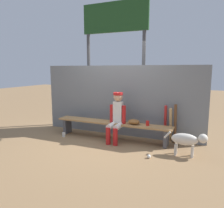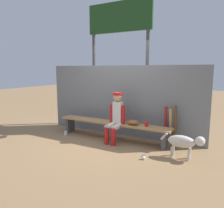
{
  "view_description": "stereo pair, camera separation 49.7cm",
  "coord_description": "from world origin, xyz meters",
  "px_view_note": "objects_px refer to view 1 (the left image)",
  "views": [
    {
      "loc": [
        2.12,
        -4.83,
        1.73
      ],
      "look_at": [
        0.0,
        0.0,
        0.89
      ],
      "focal_mm": 35.23,
      "sensor_mm": 36.0,
      "label": 1
    },
    {
      "loc": [
        2.57,
        -4.61,
        1.73
      ],
      "look_at": [
        0.0,
        0.0,
        0.89
      ],
      "focal_mm": 35.23,
      "sensor_mm": 36.0,
      "label": 2
    }
  ],
  "objects_px": {
    "bat_aluminum_red": "(165,123)",
    "cup_on_bench": "(148,123)",
    "cup_on_ground": "(64,135)",
    "scoreboard": "(117,34)",
    "baseball_glove": "(134,122)",
    "dog": "(187,140)",
    "bat_wood_dark": "(175,124)",
    "baseball": "(149,156)",
    "player_seated": "(116,115)",
    "bat_wood_tan": "(171,125)",
    "dugout_bench": "(112,125)"
  },
  "relations": [
    {
      "from": "cup_on_ground",
      "to": "baseball_glove",
      "type": "bearing_deg",
      "value": 10.02
    },
    {
      "from": "bat_aluminum_red",
      "to": "dog",
      "type": "height_order",
      "value": "bat_aluminum_red"
    },
    {
      "from": "bat_aluminum_red",
      "to": "cup_on_bench",
      "type": "distance_m",
      "value": 0.48
    },
    {
      "from": "baseball_glove",
      "to": "dog",
      "type": "height_order",
      "value": "baseball_glove"
    },
    {
      "from": "dog",
      "to": "cup_on_ground",
      "type": "bearing_deg",
      "value": 178.83
    },
    {
      "from": "bat_wood_tan",
      "to": "dog",
      "type": "relative_size",
      "value": 1.01
    },
    {
      "from": "baseball",
      "to": "cup_on_ground",
      "type": "xyz_separation_m",
      "value": [
        -2.37,
        0.49,
        0.02
      ]
    },
    {
      "from": "baseball",
      "to": "scoreboard",
      "type": "distance_m",
      "value": 3.73
    },
    {
      "from": "bat_wood_tan",
      "to": "baseball",
      "type": "xyz_separation_m",
      "value": [
        -0.23,
        -1.12,
        -0.39
      ]
    },
    {
      "from": "cup_on_ground",
      "to": "dog",
      "type": "bearing_deg",
      "value": -1.17
    },
    {
      "from": "bat_wood_dark",
      "to": "scoreboard",
      "type": "bearing_deg",
      "value": 152.72
    },
    {
      "from": "player_seated",
      "to": "bat_wood_dark",
      "type": "distance_m",
      "value": 1.38
    },
    {
      "from": "cup_on_ground",
      "to": "scoreboard",
      "type": "bearing_deg",
      "value": 62.63
    },
    {
      "from": "player_seated",
      "to": "baseball_glove",
      "type": "distance_m",
      "value": 0.44
    },
    {
      "from": "dugout_bench",
      "to": "dog",
      "type": "bearing_deg",
      "value": -11.81
    },
    {
      "from": "dugout_bench",
      "to": "baseball",
      "type": "xyz_separation_m",
      "value": [
        1.14,
        -0.8,
        -0.31
      ]
    },
    {
      "from": "bat_wood_tan",
      "to": "cup_on_bench",
      "type": "bearing_deg",
      "value": -147.59
    },
    {
      "from": "baseball",
      "to": "cup_on_ground",
      "type": "bearing_deg",
      "value": 168.41
    },
    {
      "from": "baseball_glove",
      "to": "bat_aluminum_red",
      "type": "distance_m",
      "value": 0.76
    },
    {
      "from": "dugout_bench",
      "to": "cup_on_ground",
      "type": "xyz_separation_m",
      "value": [
        -1.22,
        -0.32,
        -0.3
      ]
    },
    {
      "from": "bat_wood_tan",
      "to": "cup_on_ground",
      "type": "height_order",
      "value": "bat_wood_tan"
    },
    {
      "from": "cup_on_bench",
      "to": "scoreboard",
      "type": "distance_m",
      "value": 2.88
    },
    {
      "from": "player_seated",
      "to": "baseball",
      "type": "height_order",
      "value": "player_seated"
    },
    {
      "from": "baseball_glove",
      "to": "bat_aluminum_red",
      "type": "xyz_separation_m",
      "value": [
        0.67,
        0.35,
        -0.05
      ]
    },
    {
      "from": "bat_wood_tan",
      "to": "cup_on_ground",
      "type": "xyz_separation_m",
      "value": [
        -2.59,
        -0.63,
        -0.37
      ]
    },
    {
      "from": "dog",
      "to": "baseball",
      "type": "bearing_deg",
      "value": -147.6
    },
    {
      "from": "player_seated",
      "to": "bat_wood_tan",
      "type": "height_order",
      "value": "player_seated"
    },
    {
      "from": "bat_wood_tan",
      "to": "dugout_bench",
      "type": "bearing_deg",
      "value": -166.96
    },
    {
      "from": "scoreboard",
      "to": "bat_wood_dark",
      "type": "bearing_deg",
      "value": -27.28
    },
    {
      "from": "player_seated",
      "to": "bat_wood_tan",
      "type": "distance_m",
      "value": 1.3
    },
    {
      "from": "dugout_bench",
      "to": "scoreboard",
      "type": "height_order",
      "value": "scoreboard"
    },
    {
      "from": "player_seated",
      "to": "scoreboard",
      "type": "bearing_deg",
      "value": 112.57
    },
    {
      "from": "bat_aluminum_red",
      "to": "cup_on_bench",
      "type": "height_order",
      "value": "bat_aluminum_red"
    },
    {
      "from": "bat_wood_dark",
      "to": "scoreboard",
      "type": "distance_m",
      "value": 3.1
    },
    {
      "from": "player_seated",
      "to": "dugout_bench",
      "type": "bearing_deg",
      "value": 146.17
    },
    {
      "from": "bat_wood_dark",
      "to": "baseball",
      "type": "xyz_separation_m",
      "value": [
        -0.33,
        -1.09,
        -0.43
      ]
    },
    {
      "from": "baseball_glove",
      "to": "scoreboard",
      "type": "relative_size",
      "value": 0.07
    },
    {
      "from": "cup_on_ground",
      "to": "scoreboard",
      "type": "relative_size",
      "value": 0.03
    },
    {
      "from": "bat_wood_dark",
      "to": "baseball",
      "type": "relative_size",
      "value": 12.64
    },
    {
      "from": "scoreboard",
      "to": "dog",
      "type": "distance_m",
      "value": 3.66
    },
    {
      "from": "bat_wood_tan",
      "to": "cup_on_bench",
      "type": "height_order",
      "value": "bat_wood_tan"
    },
    {
      "from": "bat_wood_tan",
      "to": "scoreboard",
      "type": "relative_size",
      "value": 0.22
    },
    {
      "from": "player_seated",
      "to": "baseball_glove",
      "type": "height_order",
      "value": "player_seated"
    },
    {
      "from": "dugout_bench",
      "to": "baseball",
      "type": "relative_size",
      "value": 39.9
    },
    {
      "from": "baseball_glove",
      "to": "scoreboard",
      "type": "xyz_separation_m",
      "value": [
        -0.97,
        1.26,
        2.24
      ]
    },
    {
      "from": "bat_aluminum_red",
      "to": "baseball",
      "type": "xyz_separation_m",
      "value": [
        -0.09,
        -1.15,
        -0.41
      ]
    },
    {
      "from": "cup_on_ground",
      "to": "bat_wood_tan",
      "type": "bearing_deg",
      "value": 13.72
    },
    {
      "from": "dugout_bench",
      "to": "baseball_glove",
      "type": "relative_size",
      "value": 10.54
    },
    {
      "from": "player_seated",
      "to": "cup_on_bench",
      "type": "height_order",
      "value": "player_seated"
    },
    {
      "from": "bat_aluminum_red",
      "to": "baseball",
      "type": "height_order",
      "value": "bat_aluminum_red"
    }
  ]
}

